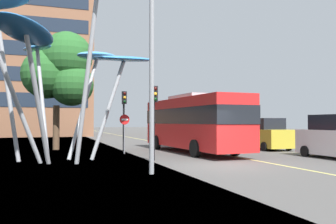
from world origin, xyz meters
name	(u,v)px	position (x,y,z in m)	size (l,w,h in m)	color
ground	(207,167)	(-0.65, 0.00, -0.05)	(120.00, 240.00, 0.10)	#54514F
red_bus	(193,121)	(1.44, 6.73, 1.97)	(3.11, 10.78, 3.60)	red
leaf_sculpture	(55,35)	(-6.88, 3.81, 6.08)	(10.37, 9.89, 8.34)	#9EA0A5
traffic_light_kerb_near	(154,107)	(-2.21, 2.82, 2.67)	(0.28, 0.42, 3.68)	black
traffic_light_kerb_far	(124,108)	(-2.61, 8.28, 2.78)	(0.28, 0.42, 3.84)	black
car_parked_mid	(265,135)	(7.20, 7.46, 1.02)	(2.10, 4.18, 2.17)	gold
car_parked_far	(221,132)	(7.25, 14.29, 1.03)	(1.91, 4.00, 2.20)	black
street_lamp	(161,24)	(-3.23, -1.56, 5.54)	(1.81, 0.44, 8.85)	gray
tree_pavement_near	(61,70)	(-6.39, 10.98, 5.40)	(4.73, 3.68, 8.01)	brown
no_entry_sign	(124,127)	(-2.83, 7.07, 1.58)	(0.60, 0.12, 2.36)	gray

